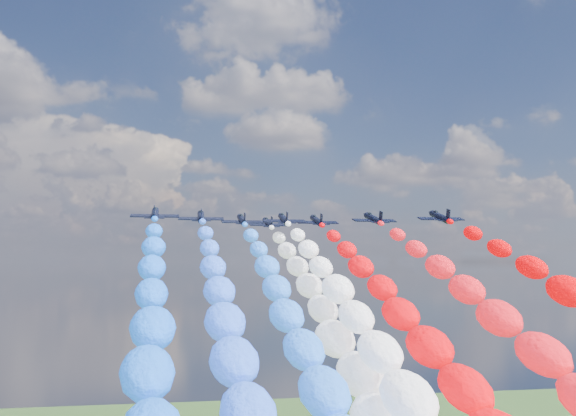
{
  "coord_description": "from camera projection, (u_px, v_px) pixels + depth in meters",
  "views": [
    {
      "loc": [
        -24.92,
        -130.81,
        102.58
      ],
      "look_at": [
        0.0,
        4.0,
        113.12
      ],
      "focal_mm": 43.93,
      "sensor_mm": 36.0,
      "label": 1
    }
  ],
  "objects": [
    {
      "name": "trail_5",
      "position": [
        445.0,
        386.0,
        79.94
      ],
      "size": [
        6.91,
        128.23,
        49.76
      ],
      "primitive_type": null,
      "color": "#E6030A"
    },
    {
      "name": "trail_6",
      "position": [
        565.0,
        397.0,
        73.09
      ],
      "size": [
        6.91,
        128.23,
        49.76
      ],
      "primitive_type": null,
      "color": "red"
    },
    {
      "name": "trail_3",
      "position": [
        392.0,
        395.0,
        74.66
      ],
      "size": [
        6.91,
        128.23,
        49.76
      ],
      "primitive_type": null,
      "color": "white"
    },
    {
      "name": "jet_6",
      "position": [
        373.0,
        219.0,
        138.91
      ],
      "size": [
        9.12,
        12.14,
        5.17
      ],
      "primitive_type": null,
      "rotation": [
        0.24,
        0.0,
        0.05
      ],
      "color": "black"
    },
    {
      "name": "jet_4",
      "position": [
        268.0,
        223.0,
        154.71
      ],
      "size": [
        8.89,
        11.97,
        5.17
      ],
      "primitive_type": null,
      "rotation": [
        0.24,
        0.0,
        0.03
      ],
      "color": "black"
    },
    {
      "name": "jet_7",
      "position": [
        440.0,
        217.0,
        133.48
      ],
      "size": [
        8.69,
        11.83,
        5.17
      ],
      "primitive_type": null,
      "rotation": [
        0.24,
        0.0,
        -0.01
      ],
      "color": "black"
    },
    {
      "name": "trail_2",
      "position": [
        311.0,
        390.0,
        77.52
      ],
      "size": [
        6.91,
        128.23,
        49.76
      ],
      "primitive_type": null,
      "color": "blue"
    },
    {
      "name": "jet_2",
      "position": [
        242.0,
        220.0,
        143.34
      ],
      "size": [
        8.62,
        11.78,
        5.17
      ],
      "primitive_type": null,
      "rotation": [
        0.24,
        0.0,
        0.01
      ],
      "color": "black"
    },
    {
      "name": "jet_0",
      "position": [
        155.0,
        214.0,
        125.12
      ],
      "size": [
        8.81,
        11.91,
        5.17
      ],
      "primitive_type": null,
      "rotation": [
        0.24,
        0.0,
        -0.02
      ],
      "color": "black"
    },
    {
      "name": "trail_1",
      "position": [
        240.0,
        409.0,
        67.34
      ],
      "size": [
        6.91,
        128.23,
        49.76
      ],
      "primitive_type": null,
      "color": "blue"
    },
    {
      "name": "jet_3",
      "position": [
        284.0,
        219.0,
        140.48
      ],
      "size": [
        8.81,
        11.91,
        5.17
      ],
      "primitive_type": null,
      "rotation": [
        0.24,
        0.0,
        -0.02
      ],
      "color": "black"
    },
    {
      "name": "jet_1",
      "position": [
        201.0,
        217.0,
        133.16
      ],
      "size": [
        9.03,
        12.07,
        5.17
      ],
      "primitive_type": null,
      "rotation": [
        0.24,
        0.0,
        -0.04
      ],
      "color": "black"
    },
    {
      "name": "jet_5",
      "position": [
        317.0,
        221.0,
        145.76
      ],
      "size": [
        8.58,
        11.75,
        5.17
      ],
      "primitive_type": null,
      "rotation": [
        0.24,
        0.0,
        0.0
      ],
      "color": "black"
    },
    {
      "name": "trail_4",
      "position": [
        347.0,
        373.0,
        88.89
      ],
      "size": [
        6.91,
        128.23,
        49.76
      ],
      "primitive_type": null,
      "color": "silver"
    }
  ]
}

